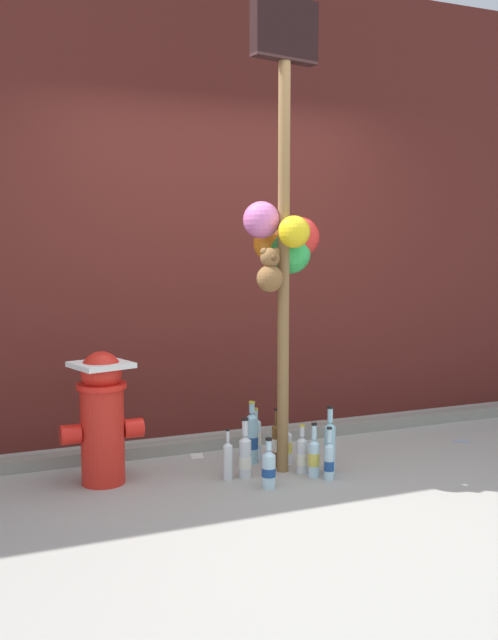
# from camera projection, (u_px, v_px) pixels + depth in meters

# --- Properties ---
(ground_plane) EXTENTS (14.00, 14.00, 0.00)m
(ground_plane) POSITION_uv_depth(u_px,v_px,m) (313.00, 497.00, 3.92)
(ground_plane) COLOR #9E9B93
(building_wall) EXTENTS (10.00, 0.20, 3.37)m
(building_wall) POSITION_uv_depth(u_px,v_px,m) (214.00, 207.00, 5.24)
(building_wall) COLOR #561E19
(building_wall) RESTS_ON ground_plane
(curb_strip) EXTENTS (8.00, 0.12, 0.08)m
(curb_strip) POSITION_uv_depth(u_px,v_px,m) (240.00, 440.00, 4.94)
(curb_strip) COLOR gray
(curb_strip) RESTS_ON ground_plane
(memorial_post) EXTENTS (0.52, 0.53, 2.84)m
(memorial_post) POSITION_uv_depth(u_px,v_px,m) (283.00, 216.00, 4.28)
(memorial_post) COLOR olive
(memorial_post) RESTS_ON ground_plane
(fire_hydrant) EXTENTS (0.48, 0.38, 0.79)m
(fire_hydrant) POSITION_uv_depth(u_px,v_px,m) (102.00, 415.00, 4.12)
(fire_hydrant) COLOR red
(fire_hydrant) RESTS_ON ground_plane
(bottle_0) EXTENTS (0.08, 0.08, 0.41)m
(bottle_0) POSITION_uv_depth(u_px,v_px,m) (252.00, 438.00, 4.53)
(bottle_0) COLOR #93CCE0
(bottle_0) RESTS_ON ground_plane
(bottle_1) EXTENTS (0.08, 0.08, 0.29)m
(bottle_1) POSITION_uv_depth(u_px,v_px,m) (286.00, 446.00, 4.52)
(bottle_1) COLOR silver
(bottle_1) RESTS_ON ground_plane
(bottle_2) EXTENTS (0.06, 0.06, 0.31)m
(bottle_2) POSITION_uv_depth(u_px,v_px,m) (228.00, 460.00, 4.21)
(bottle_2) COLOR silver
(bottle_2) RESTS_ON ground_plane
(bottle_3) EXTENTS (0.08, 0.08, 0.36)m
(bottle_3) POSITION_uv_depth(u_px,v_px,m) (245.00, 455.00, 4.26)
(bottle_3) COLOR silver
(bottle_3) RESTS_ON ground_plane
(bottle_4) EXTENTS (0.07, 0.07, 0.30)m
(bottle_4) POSITION_uv_depth(u_px,v_px,m) (302.00, 455.00, 4.34)
(bottle_4) COLOR silver
(bottle_4) RESTS_ON ground_plane
(bottle_5) EXTENTS (0.08, 0.08, 0.29)m
(bottle_5) POSITION_uv_depth(u_px,v_px,m) (269.00, 468.00, 4.07)
(bottle_5) COLOR #B2DBEA
(bottle_5) RESTS_ON ground_plane
(bottle_6) EXTENTS (0.07, 0.07, 0.42)m
(bottle_6) POSITION_uv_depth(u_px,v_px,m) (330.00, 445.00, 4.32)
(bottle_6) COLOR #93CCE0
(bottle_6) RESTS_ON ground_plane
(bottle_7) EXTENTS (0.07, 0.07, 0.33)m
(bottle_7) POSITION_uv_depth(u_px,v_px,m) (314.00, 457.00, 4.26)
(bottle_7) COLOR #B2DBEA
(bottle_7) RESTS_ON ground_plane
(bottle_8) EXTENTS (0.07, 0.07, 0.34)m
(bottle_8) POSITION_uv_depth(u_px,v_px,m) (256.00, 437.00, 4.63)
(bottle_8) COLOR #B2DBEA
(bottle_8) RESTS_ON ground_plane
(bottle_9) EXTENTS (0.06, 0.06, 0.38)m
(bottle_9) POSITION_uv_depth(u_px,v_px,m) (276.00, 444.00, 4.45)
(bottle_9) COLOR brown
(bottle_9) RESTS_ON ground_plane
(bottle_10) EXTENTS (0.06, 0.06, 0.32)m
(bottle_10) POSITION_uv_depth(u_px,v_px,m) (329.00, 460.00, 4.20)
(bottle_10) COLOR #B2DBEA
(bottle_10) RESTS_ON ground_plane
(litter_0) EXTENTS (0.10, 0.13, 0.01)m
(litter_0) POSITION_uv_depth(u_px,v_px,m) (197.00, 456.00, 4.69)
(litter_0) COLOR silver
(litter_0) RESTS_ON ground_plane
(litter_1) EXTENTS (0.13, 0.13, 0.01)m
(litter_1) POSITION_uv_depth(u_px,v_px,m) (462.00, 441.00, 5.04)
(litter_1) COLOR #8C99B2
(litter_1) RESTS_ON ground_plane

